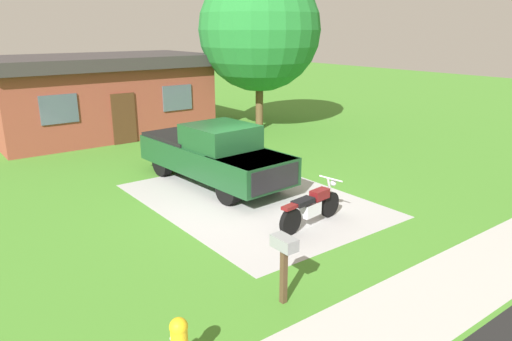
% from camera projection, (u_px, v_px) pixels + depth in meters
% --- Properties ---
extents(ground_plane, '(80.00, 80.00, 0.00)m').
position_uv_depth(ground_plane, '(252.00, 200.00, 13.33)').
color(ground_plane, '#46852B').
extents(driveway_pad, '(5.12, 7.12, 0.01)m').
position_uv_depth(driveway_pad, '(252.00, 200.00, 13.33)').
color(driveway_pad, '#AAAAAA').
rests_on(driveway_pad, ground).
extents(sidewalk_strip, '(36.00, 1.80, 0.01)m').
position_uv_depth(sidewalk_strip, '(446.00, 289.00, 8.76)').
color(sidewalk_strip, '#B2B2AD').
rests_on(sidewalk_strip, ground).
extents(motorcycle, '(2.20, 0.71, 1.09)m').
position_uv_depth(motorcycle, '(312.00, 207.00, 11.51)').
color(motorcycle, black).
rests_on(motorcycle, ground).
extents(pickup_truck, '(2.36, 5.74, 1.90)m').
position_uv_depth(pickup_truck, '(212.00, 153.00, 14.60)').
color(pickup_truck, black).
rests_on(pickup_truck, ground).
extents(mailbox, '(0.26, 0.48, 1.26)m').
position_uv_depth(mailbox, '(284.00, 252.00, 8.08)').
color(mailbox, '#4C3823').
rests_on(mailbox, ground).
extents(shade_tree, '(5.54, 5.54, 7.34)m').
position_uv_depth(shade_tree, '(260.00, 30.00, 21.44)').
color(shade_tree, brown).
rests_on(shade_tree, ground).
extents(neighbor_house, '(9.60, 5.60, 3.50)m').
position_uv_depth(neighbor_house, '(101.00, 94.00, 21.27)').
color(neighbor_house, brown).
rests_on(neighbor_house, ground).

